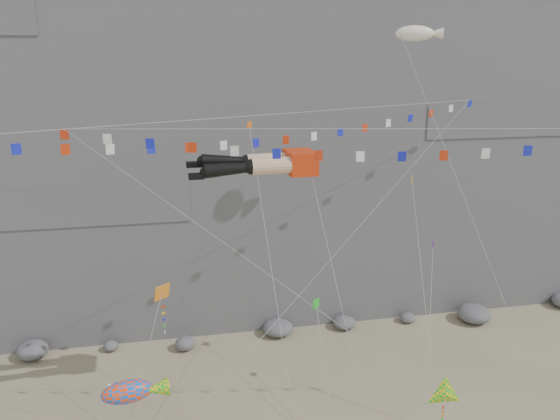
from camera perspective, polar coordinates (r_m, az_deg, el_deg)
name	(u,v)px	position (r m, az deg, el deg)	size (l,w,h in m)	color
cliff	(250,38)	(57.40, -3.17, 17.50)	(80.00, 28.00, 50.00)	slate
talus_boulders	(278,328)	(48.39, -0.21, -12.25)	(60.00, 3.00, 1.20)	slate
legs_kite	(266,164)	(32.90, -1.45, 4.84)	(8.74, 15.77, 22.49)	red
flag_banner_upper	(271,115)	(34.25, -0.96, 9.92)	(35.23, 20.10, 26.85)	red
flag_banner_lower	(383,129)	(29.42, 10.69, 8.29)	(32.86, 7.68, 22.54)	red
harlequin_kite	(162,293)	(30.48, -12.23, -8.47)	(4.82, 7.22, 13.21)	red
fish_windsock	(127,392)	(29.11, -15.68, -17.85)	(5.44, 4.91, 9.22)	#FF3F0D
delta_kite	(445,395)	(31.17, 16.84, -18.04)	(3.59, 5.61, 8.68)	yellow
blimp_windsock	(415,35)	(39.90, 13.93, 17.36)	(7.21, 15.19, 28.98)	white
small_kite_a	(251,137)	(32.95, -3.04, 7.63)	(1.57, 14.94, 24.10)	orange
small_kite_b	(433,250)	(36.15, 15.68, -4.02)	(5.81, 11.88, 17.14)	#6B1BA3
small_kite_c	(317,307)	(29.72, 3.85, -10.10)	(1.20, 9.79, 13.96)	green
small_kite_d	(412,185)	(38.24, 13.67, 2.58)	(4.79, 16.91, 22.59)	orange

